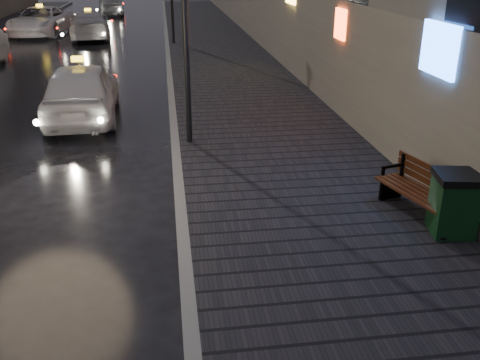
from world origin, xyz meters
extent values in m
plane|color=black|center=(0.00, 0.00, 0.00)|extent=(120.00, 120.00, 0.00)
cube|color=black|center=(3.90, 21.00, 0.07)|extent=(4.60, 58.00, 0.15)
cube|color=slate|center=(1.50, 21.00, 0.07)|extent=(0.20, 58.00, 0.15)
cylinder|color=black|center=(1.85, 6.00, 2.65)|extent=(0.14, 0.14, 5.00)
cube|color=black|center=(5.73, 0.80, 0.34)|extent=(0.47, 0.18, 0.38)
cube|color=black|center=(5.93, 0.86, 0.67)|extent=(0.07, 0.07, 0.66)
cube|color=black|center=(5.68, 0.79, 0.79)|extent=(0.40, 0.15, 0.05)
cube|color=black|center=(5.36, 2.17, 0.34)|extent=(0.47, 0.18, 0.38)
cube|color=black|center=(5.56, 2.23, 0.67)|extent=(0.07, 0.07, 0.66)
cube|color=black|center=(5.32, 2.16, 0.79)|extent=(0.40, 0.15, 0.05)
cube|color=#3E1D0D|center=(5.55, 1.49, 0.56)|extent=(1.00, 1.79, 0.04)
cube|color=#3E1D0D|center=(5.76, 1.55, 0.83)|extent=(0.47, 1.65, 0.38)
cube|color=black|center=(5.80, 0.77, 0.61)|extent=(0.73, 0.73, 0.92)
cube|color=black|center=(5.80, 0.77, 1.12)|extent=(0.78, 0.78, 0.12)
imported|color=silver|center=(-1.01, 8.88, 0.81)|extent=(2.09, 4.82, 1.62)
imported|color=silver|center=(-2.68, 24.95, 0.75)|extent=(2.75, 5.42, 1.51)
imported|color=white|center=(-5.66, 27.19, 0.79)|extent=(3.36, 6.00, 1.58)
imported|color=#A4A5AC|center=(-2.57, 37.95, 0.75)|extent=(2.34, 4.62, 1.51)
camera|label=1|loc=(1.37, -6.37, 4.31)|focal=40.00mm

